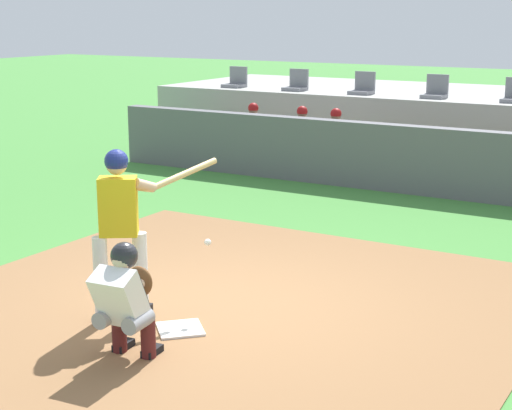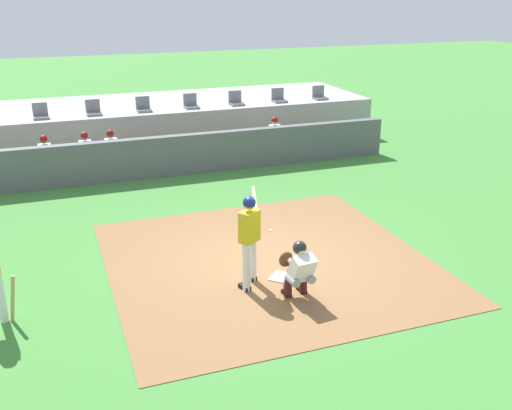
# 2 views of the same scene
# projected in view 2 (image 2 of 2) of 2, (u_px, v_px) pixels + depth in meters

# --- Properties ---
(ground_plane) EXTENTS (80.00, 80.00, 0.00)m
(ground_plane) POSITION_uv_depth(u_px,v_px,m) (268.00, 261.00, 12.17)
(ground_plane) COLOR #428438
(dirt_infield) EXTENTS (6.40, 6.40, 0.01)m
(dirt_infield) POSITION_uv_depth(u_px,v_px,m) (268.00, 261.00, 12.17)
(dirt_infield) COLOR olive
(dirt_infield) RESTS_ON ground
(home_plate) EXTENTS (0.62, 0.62, 0.02)m
(home_plate) POSITION_uv_depth(u_px,v_px,m) (283.00, 277.00, 11.46)
(home_plate) COLOR white
(home_plate) RESTS_ON dirt_infield
(batter_at_plate) EXTENTS (0.74, 1.35, 1.80)m
(batter_at_plate) POSITION_uv_depth(u_px,v_px,m) (250.00, 235.00, 10.86)
(batter_at_plate) COLOR silver
(batter_at_plate) RESTS_ON ground
(catcher_crouched) EXTENTS (0.52, 1.72, 1.13)m
(catcher_crouched) POSITION_uv_depth(u_px,v_px,m) (298.00, 268.00, 10.55)
(catcher_crouched) COLOR gray
(catcher_crouched) RESTS_ON ground
(dugout_wall) EXTENTS (13.00, 0.30, 1.20)m
(dugout_wall) POSITION_uv_depth(u_px,v_px,m) (190.00, 154.00, 17.67)
(dugout_wall) COLOR #59595E
(dugout_wall) RESTS_ON ground
(dugout_bench) EXTENTS (11.80, 0.44, 0.45)m
(dugout_bench) POSITION_uv_depth(u_px,v_px,m) (182.00, 157.00, 18.68)
(dugout_bench) COLOR olive
(dugout_bench) RESTS_ON ground
(dugout_player_0) EXTENTS (0.49, 0.70, 1.30)m
(dugout_player_0) POSITION_uv_depth(u_px,v_px,m) (46.00, 157.00, 17.07)
(dugout_player_0) COLOR #939399
(dugout_player_0) RESTS_ON ground
(dugout_player_1) EXTENTS (0.49, 0.70, 1.30)m
(dugout_player_1) POSITION_uv_depth(u_px,v_px,m) (86.00, 153.00, 17.44)
(dugout_player_1) COLOR #939399
(dugout_player_1) RESTS_ON ground
(dugout_player_2) EXTENTS (0.49, 0.70, 1.30)m
(dugout_player_2) POSITION_uv_depth(u_px,v_px,m) (112.00, 151.00, 17.68)
(dugout_player_2) COLOR #939399
(dugout_player_2) RESTS_ON ground
(dugout_player_3) EXTENTS (0.49, 0.70, 1.30)m
(dugout_player_3) POSITION_uv_depth(u_px,v_px,m) (276.00, 136.00, 19.40)
(dugout_player_3) COLOR #939399
(dugout_player_3) RESTS_ON ground
(stands_platform) EXTENTS (15.00, 4.40, 1.40)m
(stands_platform) POSITION_uv_depth(u_px,v_px,m) (160.00, 121.00, 21.50)
(stands_platform) COLOR #9E9E99
(stands_platform) RESTS_ON ground
(stadium_seat_1) EXTENTS (0.46, 0.46, 0.48)m
(stadium_seat_1) POSITION_uv_depth(u_px,v_px,m) (41.00, 114.00, 18.56)
(stadium_seat_1) COLOR slate
(stadium_seat_1) RESTS_ON stands_platform
(stadium_seat_2) EXTENTS (0.46, 0.46, 0.48)m
(stadium_seat_2) POSITION_uv_depth(u_px,v_px,m) (93.00, 111.00, 19.08)
(stadium_seat_2) COLOR slate
(stadium_seat_2) RESTS_ON stands_platform
(stadium_seat_3) EXTENTS (0.46, 0.46, 0.48)m
(stadium_seat_3) POSITION_uv_depth(u_px,v_px,m) (144.00, 107.00, 19.61)
(stadium_seat_3) COLOR slate
(stadium_seat_3) RESTS_ON stands_platform
(stadium_seat_4) EXTENTS (0.46, 0.46, 0.48)m
(stadium_seat_4) POSITION_uv_depth(u_px,v_px,m) (191.00, 104.00, 20.13)
(stadium_seat_4) COLOR slate
(stadium_seat_4) RESTS_ON stands_platform
(stadium_seat_5) EXTENTS (0.46, 0.46, 0.48)m
(stadium_seat_5) POSITION_uv_depth(u_px,v_px,m) (236.00, 101.00, 20.66)
(stadium_seat_5) COLOR slate
(stadium_seat_5) RESTS_ON stands_platform
(stadium_seat_6) EXTENTS (0.46, 0.46, 0.48)m
(stadium_seat_6) POSITION_uv_depth(u_px,v_px,m) (279.00, 98.00, 21.18)
(stadium_seat_6) COLOR slate
(stadium_seat_6) RESTS_ON stands_platform
(stadium_seat_7) EXTENTS (0.46, 0.46, 0.48)m
(stadium_seat_7) POSITION_uv_depth(u_px,v_px,m) (319.00, 95.00, 21.71)
(stadium_seat_7) COLOR slate
(stadium_seat_7) RESTS_ON stands_platform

